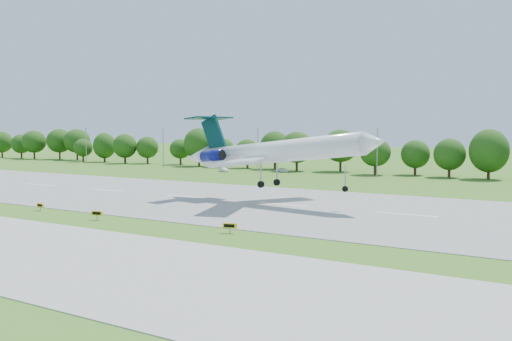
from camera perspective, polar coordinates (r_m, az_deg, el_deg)
name	(u,v)px	position (r m, az deg, el deg)	size (l,w,h in m)	color
ground	(74,215)	(85.11, -17.75, -4.28)	(600.00, 600.00, 0.00)	#3A681B
runway	(185,197)	(102.88, -7.07, -2.63)	(400.00, 45.00, 0.08)	gray
tree_line	(338,150)	(159.97, 8.19, 2.03)	(288.40, 8.40, 10.40)	#382314
light_poles	(314,151)	(151.95, 5.81, 1.99)	(175.90, 0.25, 12.19)	gray
airliner	(270,152)	(92.42, 1.36, 1.91)	(38.44, 27.72, 11.91)	white
taxi_sign_left	(40,205)	(91.30, -20.77, -3.28)	(1.54, 0.29, 1.08)	gray
taxi_sign_centre	(97,213)	(79.68, -15.61, -4.15)	(1.75, 0.48, 1.22)	gray
taxi_sign_right	(230,226)	(67.23, -2.63, -5.55)	(1.70, 0.68, 1.21)	gray
service_vehicle_a	(224,170)	(161.05, -3.26, 0.09)	(1.25, 3.59, 1.18)	silver
service_vehicle_b	(283,170)	(158.36, 2.73, 0.05)	(1.59, 3.94, 1.34)	white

